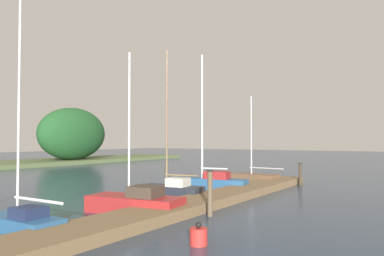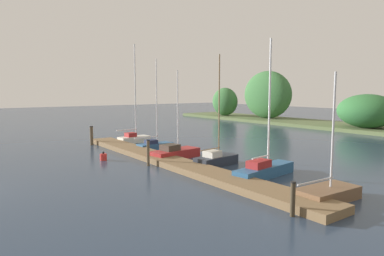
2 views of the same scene
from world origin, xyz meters
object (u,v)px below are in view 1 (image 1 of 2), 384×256
sailboat_5 (253,178)px  channel_buoy_0 (199,236)px  sailboat_1 (20,220)px  mooring_piling_1 (210,193)px  sailboat_2 (133,202)px  sailboat_4 (206,181)px  sailboat_3 (169,190)px  mooring_piling_2 (300,174)px

sailboat_5 → channel_buoy_0: 14.03m
sailboat_1 → mooring_piling_1: size_ratio=4.38×
mooring_piling_1 → sailboat_2: bearing=110.4°
sailboat_5 → channel_buoy_0: bearing=111.5°
sailboat_4 → channel_buoy_0: 10.53m
sailboat_3 → mooring_piling_2: (8.15, -3.30, 0.25)m
sailboat_3 → mooring_piling_2: 8.80m
sailboat_4 → mooring_piling_1: sailboat_4 is taller
mooring_piling_2 → channel_buoy_0: 13.75m
mooring_piling_2 → sailboat_3: bearing=158.0°
mooring_piling_2 → channel_buoy_0: mooring_piling_2 is taller
channel_buoy_0 → sailboat_3: bearing=42.3°
sailboat_4 → channel_buoy_0: size_ratio=12.48×
sailboat_5 → mooring_piling_1: bearing=109.1°
mooring_piling_1 → mooring_piling_2: mooring_piling_1 is taller
sailboat_2 → mooring_piling_1: size_ratio=3.71×
sailboat_1 → mooring_piling_2: 15.67m
sailboat_1 → sailboat_4: sailboat_4 is taller
sailboat_3 → sailboat_1: bearing=83.1°
sailboat_5 → mooring_piling_2: size_ratio=4.11×
sailboat_1 → channel_buoy_0: sailboat_1 is taller
channel_buoy_0 → sailboat_1: bearing=109.3°
mooring_piling_1 → sailboat_1: bearing=145.8°
mooring_piling_1 → sailboat_3: bearing=56.3°
sailboat_2 → mooring_piling_1: bearing=-168.2°
sailboat_1 → sailboat_5: size_ratio=1.30×
mooring_piling_1 → sailboat_5: bearing=16.4°
sailboat_3 → sailboat_2: bearing=96.0°
sailboat_2 → mooring_piling_2: 11.70m
sailboat_3 → sailboat_4: sailboat_4 is taller
mooring_piling_1 → sailboat_4: bearing=32.5°
sailboat_1 → sailboat_2: (3.91, -0.68, 0.03)m
sailboat_3 → channel_buoy_0: 7.42m
sailboat_2 → sailboat_5: 11.09m
mooring_piling_1 → channel_buoy_0: 3.59m
sailboat_2 → sailboat_3: size_ratio=0.88×
sailboat_3 → channel_buoy_0: sailboat_3 is taller
sailboat_1 → sailboat_2: bearing=-100.8°
mooring_piling_1 → mooring_piling_2: bearing=0.8°
sailboat_1 → sailboat_4: 10.80m
sailboat_2 → sailboat_4: (6.88, 1.12, 0.05)m
sailboat_1 → sailboat_4: size_ratio=0.96×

